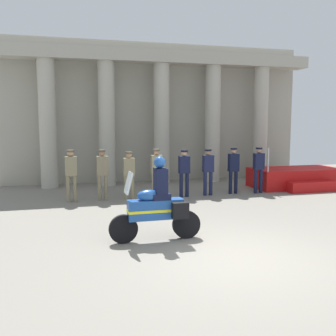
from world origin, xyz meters
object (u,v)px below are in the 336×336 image
Objects in this scene: officer_in_row_4 at (184,169)px; officer_in_row_3 at (157,169)px; officer_in_row_0 at (71,171)px; officer_in_row_5 at (208,168)px; officer_in_row_2 at (129,172)px; motorcycle_with_rider at (159,206)px; officer_in_row_1 at (102,171)px; reviewing_stand at (296,178)px; officer_in_row_7 at (259,166)px; officer_in_row_6 at (233,167)px.

officer_in_row_3 is at bearing -3.73° from officer_in_row_4.
officer_in_row_0 is 1.03× the size of officer_in_row_5.
officer_in_row_2 is at bearing -2.41° from officer_in_row_4.
officer_in_row_2 is at bearing -91.50° from motorcycle_with_rider.
officer_in_row_2 is at bearing 172.59° from officer_in_row_1.
officer_in_row_1 is (-7.92, -0.68, 0.64)m from reviewing_stand.
officer_in_row_2 is 4.73m from motorcycle_with_rider.
officer_in_row_1 is 2.87m from officer_in_row_4.
officer_in_row_1 reaches higher than officer_in_row_2.
officer_in_row_0 is 1.01× the size of officer_in_row_7.
officer_in_row_3 is at bearing -103.06° from motorcycle_with_rider.
officer_in_row_2 is 0.99× the size of officer_in_row_4.
reviewing_stand is at bearing -161.92° from officer_in_row_7.
officer_in_row_0 is at bearing -175.87° from reviewing_stand.
officer_in_row_3 is at bearing 178.94° from officer_in_row_2.
motorcycle_with_rider reaches higher than officer_in_row_7.
officer_in_row_7 is (2.92, 0.01, 0.03)m from officer_in_row_4.
officer_in_row_7 is (5.79, -0.09, -0.00)m from officer_in_row_1.
reviewing_stand is 5.15m from officer_in_row_4.
officer_in_row_7 reaches higher than reviewing_stand.
officer_in_row_6 is at bearing 179.87° from officer_in_row_2.
motorcycle_with_rider reaches higher than officer_in_row_0.
officer_in_row_3 is 4.86m from motorcycle_with_rider.
officer_in_row_1 is 1.05× the size of officer_in_row_2.
officer_in_row_3 is at bearing -172.92° from reviewing_stand.
officer_in_row_6 is 0.82× the size of motorcycle_with_rider.
officer_in_row_2 is (1.93, -0.12, -0.05)m from officer_in_row_0.
officer_in_row_4 is at bearing -1.56° from officer_in_row_7.
reviewing_stand reaches higher than officer_in_row_2.
officer_in_row_5 is at bearing 179.04° from officer_in_row_2.
motorcycle_with_rider is at bearing 75.71° from officer_in_row_3.
officer_in_row_7 is at bearing 178.10° from officer_in_row_2.
motorcycle_with_rider reaches higher than officer_in_row_1.
officer_in_row_0 is 5.19m from motorcycle_with_rider.
officer_in_row_4 is (1.00, -0.03, -0.03)m from officer_in_row_3.
officer_in_row_3 is at bearing 0.17° from officer_in_row_6.
officer_in_row_1 is 1.87m from officer_in_row_3.
officer_in_row_6 is at bearing -177.84° from officer_in_row_4.
officer_in_row_0 is at bearing -3.53° from officer_in_row_1.
officer_in_row_3 is 1.00m from officer_in_row_4.
officer_in_row_1 is at bearing -175.11° from reviewing_stand.
motorcycle_with_rider is (1.85, -4.84, -0.23)m from officer_in_row_0.
officer_in_row_5 is 5.62m from motorcycle_with_rider.
officer_in_row_4 is 0.80× the size of motorcycle_with_rider.
officer_in_row_2 is at bearing -0.13° from officer_in_row_6.
officer_in_row_4 is (2.87, -0.11, -0.03)m from officer_in_row_1.
officer_in_row_1 is 1.02× the size of officer_in_row_5.
officer_in_row_4 is 0.93m from officer_in_row_5.
officer_in_row_0 reaches higher than reviewing_stand.
motorcycle_with_rider is at bearing 87.27° from officer_in_row_2.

